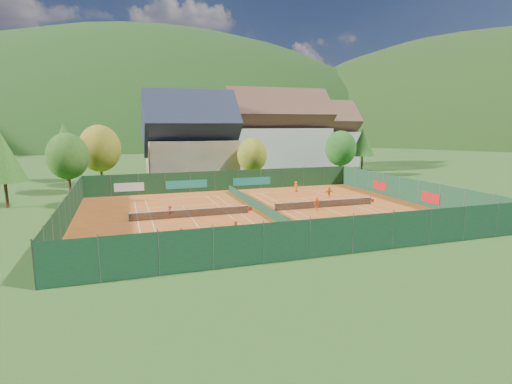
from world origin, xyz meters
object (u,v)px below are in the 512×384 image
object	(u,v)px
ball_hopper	(415,220)
player_left_near	(182,236)
chalet	(190,142)
player_right_far_a	(296,187)
hotel_block_a	(277,136)
player_left_mid	(236,230)
player_right_near	(317,204)
player_right_far_b	(329,192)
hotel_block_b	(320,138)
player_left_far	(170,211)

from	to	relation	value
ball_hopper	player_left_near	size ratio (longest dim) A/B	0.52
chalet	player_right_far_a	size ratio (longest dim) A/B	10.38
hotel_block_a	player_left_mid	world-z (taller)	hotel_block_a
player_right_near	chalet	bearing A→B (deg)	87.96
ball_hopper	player_left_near	world-z (taller)	player_left_near
hotel_block_a	player_left_near	bearing A→B (deg)	-119.98
player_right_far_a	player_right_far_b	bearing A→B (deg)	101.78
player_left_mid	player_right_near	xyz separation A→B (m)	(11.95, 8.15, -0.01)
chalet	hotel_block_b	world-z (taller)	chalet
hotel_block_b	player_right_far_b	size ratio (longest dim) A/B	12.26
player_left_far	player_right_near	distance (m)	16.63
player_right_near	player_right_far_a	size ratio (longest dim) A/B	0.99
hotel_block_b	player_right_near	distance (m)	51.19
player_right_near	player_right_far_a	world-z (taller)	player_right_far_a
player_right_near	player_right_far_b	distance (m)	8.73
player_left_mid	player_left_near	bearing A→B (deg)	-164.80
hotel_block_b	player_left_far	bearing A→B (deg)	-132.93
player_right_near	player_right_far_b	world-z (taller)	player_right_near
player_left_near	player_right_far_a	bearing A→B (deg)	6.26
player_right_near	player_right_far_a	distance (m)	12.69
chalet	ball_hopper	distance (m)	43.81
hotel_block_b	player_right_near	bearing A→B (deg)	-117.65
hotel_block_a	ball_hopper	size ratio (longest dim) A/B	27.00
hotel_block_b	player_right_far_a	distance (m)	39.13
hotel_block_a	player_left_far	xyz separation A→B (m)	(-26.11, -35.12, -6.75)
chalet	hotel_block_b	xyz separation A→B (m)	(33.00, 14.00, -0.01)
ball_hopper	player_right_far_b	world-z (taller)	player_right_far_b
player_left_near	player_right_near	xyz separation A→B (m)	(16.74, 8.61, 0.00)
hotel_block_a	player_right_near	xyz separation A→B (m)	(-9.60, -37.04, -6.61)
player_right_far_a	player_right_far_b	xyz separation A→B (m)	(2.47, -5.48, -0.08)
hotel_block_b	ball_hopper	xyz separation A→B (m)	(-17.74, -54.62, -6.06)
ball_hopper	hotel_block_b	bearing A→B (deg)	72.01
chalet	player_right_far_b	world-z (taller)	chalet
player_right_far_a	player_right_far_b	size ratio (longest dim) A/B	1.11
player_left_far	player_left_mid	bearing A→B (deg)	140.97
chalet	player_right_far_a	bearing A→B (deg)	-56.63
player_left_near	player_right_near	world-z (taller)	player_right_near
ball_hopper	player_left_mid	size ratio (longest dim) A/B	0.51
chalet	player_left_mid	size ratio (longest dim) A/B	10.43
player_right_far_b	player_right_near	bearing A→B (deg)	45.87
player_right_near	hotel_block_b	bearing A→B (deg)	43.46
chalet	ball_hopper	world-z (taller)	chalet
player_left_near	ball_hopper	bearing A→B (deg)	-43.03
hotel_block_b	player_right_far_a	world-z (taller)	hotel_block_b
ball_hopper	player_left_near	bearing A→B (deg)	177.57
hotel_block_a	player_right_far_a	size ratio (longest dim) A/B	13.84
player_left_near	player_left_far	world-z (taller)	player_left_near
player_left_near	player_left_mid	xyz separation A→B (m)	(4.79, 0.47, 0.01)
player_left_mid	player_right_far_a	xyz separation A→B (m)	(14.86, 20.50, 0.00)
player_right_far_a	player_left_near	bearing A→B (deg)	34.38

